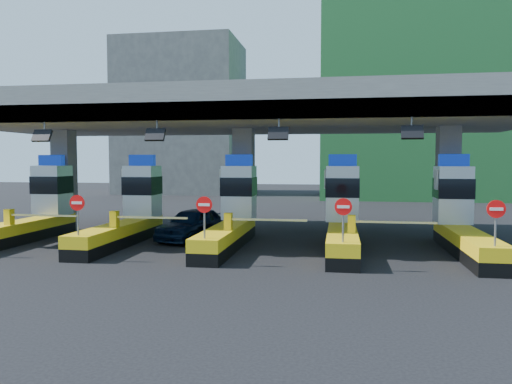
# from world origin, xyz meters

# --- Properties ---
(ground) EXTENTS (120.00, 120.00, 0.00)m
(ground) POSITION_xyz_m (0.00, 0.00, 0.00)
(ground) COLOR black
(ground) RESTS_ON ground
(toll_canopy) EXTENTS (28.00, 12.09, 7.00)m
(toll_canopy) POSITION_xyz_m (0.00, 2.87, 6.13)
(toll_canopy) COLOR slate
(toll_canopy) RESTS_ON ground
(toll_lane_far_left) EXTENTS (4.43, 8.00, 4.16)m
(toll_lane_far_left) POSITION_xyz_m (-10.00, 0.28, 1.40)
(toll_lane_far_left) COLOR black
(toll_lane_far_left) RESTS_ON ground
(toll_lane_left) EXTENTS (4.43, 8.00, 4.16)m
(toll_lane_left) POSITION_xyz_m (-5.00, 0.28, 1.40)
(toll_lane_left) COLOR black
(toll_lane_left) RESTS_ON ground
(toll_lane_center) EXTENTS (4.43, 8.00, 4.16)m
(toll_lane_center) POSITION_xyz_m (0.00, 0.28, 1.40)
(toll_lane_center) COLOR black
(toll_lane_center) RESTS_ON ground
(toll_lane_right) EXTENTS (4.43, 8.00, 4.16)m
(toll_lane_right) POSITION_xyz_m (5.00, 0.28, 1.40)
(toll_lane_right) COLOR black
(toll_lane_right) RESTS_ON ground
(toll_lane_far_right) EXTENTS (4.43, 8.00, 4.16)m
(toll_lane_far_right) POSITION_xyz_m (10.00, 0.28, 1.40)
(toll_lane_far_right) COLOR black
(toll_lane_far_right) RESTS_ON ground
(bg_building_scaffold) EXTENTS (18.00, 12.00, 28.00)m
(bg_building_scaffold) POSITION_xyz_m (12.00, 32.00, 14.00)
(bg_building_scaffold) COLOR #1E5926
(bg_building_scaffold) RESTS_ON ground
(bg_building_concrete) EXTENTS (14.00, 10.00, 18.00)m
(bg_building_concrete) POSITION_xyz_m (-14.00, 36.00, 9.00)
(bg_building_concrete) COLOR #4C4C49
(bg_building_concrete) RESTS_ON ground
(van) EXTENTS (2.97, 4.92, 1.57)m
(van) POSITION_xyz_m (-2.16, 1.05, 0.78)
(van) COLOR black
(van) RESTS_ON ground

